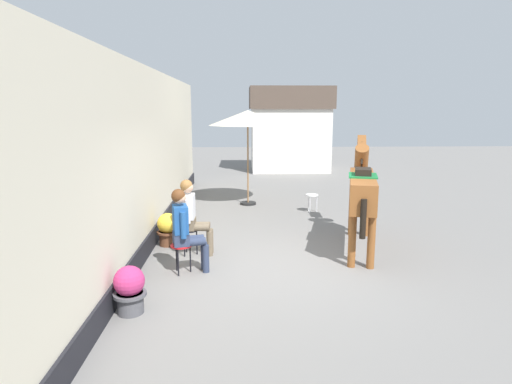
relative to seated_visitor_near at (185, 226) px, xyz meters
The scene contains 10 objects.
ground_plane 3.70m from the seated_visitor_near, 63.86° to the left, with size 40.00×40.00×0.00m, color slate.
pub_facade_wall 2.13m from the seated_visitor_near, 118.62° to the left, with size 0.34×14.00×3.40m.
distant_cottage 12.33m from the seated_visitor_near, 75.89° to the left, with size 3.40×2.60×3.50m.
seated_visitor_near is the anchor object (origin of this frame).
seated_visitor_far 0.90m from the seated_visitor_near, 88.83° to the left, with size 0.61×0.49×1.39m.
saddled_horse_center 3.41m from the seated_visitor_near, 20.51° to the left, with size 1.00×2.94×2.06m.
flower_planter_near 1.58m from the seated_visitor_near, 111.22° to the right, with size 0.43×0.43×0.64m.
flower_planter_far 1.62m from the seated_visitor_near, 109.57° to the left, with size 0.43×0.43×0.64m.
cafe_parasol 5.45m from the seated_visitor_near, 77.79° to the left, with size 2.10×2.10×2.58m.
spare_stool_white 4.96m from the seated_visitor_near, 56.60° to the left, with size 0.32×0.32×0.46m.
Camera 1 is at (-0.69, -7.04, 2.64)m, focal length 30.68 mm.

